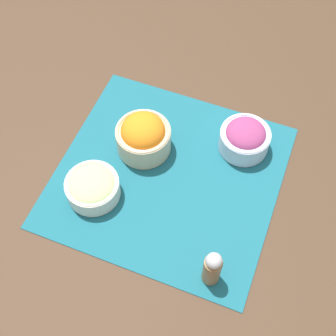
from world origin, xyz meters
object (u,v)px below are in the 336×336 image
at_px(carrot_bowl, 143,136).
at_px(onion_bowl, 245,138).
at_px(pepper_shaker, 212,268).
at_px(cucumber_bowl, 92,186).

distance_m(carrot_bowl, onion_bowl, 0.22).
bearing_deg(pepper_shaker, carrot_bowl, 45.40).
bearing_deg(carrot_bowl, cucumber_bowl, 160.36).
xyz_separation_m(cucumber_bowl, pepper_shaker, (-0.08, -0.29, 0.02)).
height_order(onion_bowl, pepper_shaker, pepper_shaker).
bearing_deg(onion_bowl, pepper_shaker, -174.87).
relative_size(onion_bowl, pepper_shaker, 1.08).
distance_m(carrot_bowl, pepper_shaker, 0.33).
bearing_deg(pepper_shaker, onion_bowl, 5.13).
bearing_deg(carrot_bowl, onion_bowl, -68.30).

